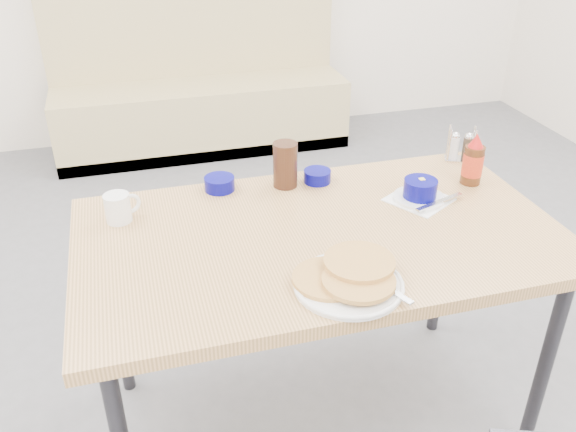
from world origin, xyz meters
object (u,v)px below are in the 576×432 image
object	(u,v)px
dining_table	(320,249)
butter_bowl	(317,176)
booth_bench	(200,95)
creamer_bowl	(220,184)
pancake_plate	(349,279)
condiment_caddy	(460,148)
syrup_bottle	(473,162)
amber_tumbler	(285,165)
coffee_mug	(119,207)
grits_setting	(420,192)

from	to	relation	value
dining_table	butter_bowl	size ratio (longest dim) A/B	15.39
booth_bench	creamer_bowl	size ratio (longest dim) A/B	19.25
pancake_plate	condiment_caddy	size ratio (longest dim) A/B	2.27
creamer_bowl	butter_bowl	bearing A→B (deg)	-5.45
syrup_bottle	pancake_plate	bearing A→B (deg)	-144.12
booth_bench	pancake_plate	distance (m)	2.83
butter_bowl	amber_tumbler	distance (m)	0.12
coffee_mug	amber_tumbler	world-z (taller)	amber_tumbler
grits_setting	syrup_bottle	distance (m)	0.23
booth_bench	grits_setting	size ratio (longest dim) A/B	7.48
dining_table	coffee_mug	size ratio (longest dim) A/B	12.83
pancake_plate	butter_bowl	world-z (taller)	pancake_plate
booth_bench	butter_bowl	xyz separation A→B (m)	(0.09, -2.23, 0.43)
coffee_mug	creamer_bowl	world-z (taller)	coffee_mug
pancake_plate	amber_tumbler	distance (m)	0.58
dining_table	condiment_caddy	bearing A→B (deg)	27.98
booth_bench	butter_bowl	world-z (taller)	booth_bench
dining_table	pancake_plate	xyz separation A→B (m)	(-0.01, -0.27, 0.08)
coffee_mug	amber_tumbler	xyz separation A→B (m)	(0.54, 0.09, 0.03)
pancake_plate	syrup_bottle	distance (m)	0.74
creamer_bowl	pancake_plate	bearing A→B (deg)	-70.08
butter_bowl	amber_tumbler	bearing A→B (deg)	178.98
amber_tumbler	syrup_bottle	world-z (taller)	syrup_bottle
booth_bench	grits_setting	world-z (taller)	booth_bench
grits_setting	syrup_bottle	world-z (taller)	syrup_bottle
pancake_plate	condiment_caddy	bearing A→B (deg)	42.89
coffee_mug	butter_bowl	distance (m)	0.65
booth_bench	creamer_bowl	world-z (taller)	booth_bench
syrup_bottle	grits_setting	bearing A→B (deg)	-163.12
butter_bowl	amber_tumbler	xyz separation A→B (m)	(-0.11, 0.00, 0.06)
creamer_bowl	condiment_caddy	bearing A→B (deg)	0.00
booth_bench	syrup_bottle	bearing A→B (deg)	-76.25
dining_table	grits_setting	bearing A→B (deg)	14.88
butter_bowl	syrup_bottle	world-z (taller)	syrup_bottle
creamer_bowl	amber_tumbler	xyz separation A→B (m)	(0.21, -0.03, 0.05)
condiment_caddy	syrup_bottle	world-z (taller)	syrup_bottle
grits_setting	syrup_bottle	xyz separation A→B (m)	(0.22, 0.07, 0.05)
booth_bench	coffee_mug	distance (m)	2.42
grits_setting	creamer_bowl	distance (m)	0.64
grits_setting	amber_tumbler	bearing A→B (deg)	150.63
creamer_bowl	coffee_mug	bearing A→B (deg)	-159.99
condiment_caddy	amber_tumbler	bearing A→B (deg)	-153.03
dining_table	creamer_bowl	bearing A→B (deg)	124.56
dining_table	creamer_bowl	size ratio (longest dim) A/B	14.18
grits_setting	butter_bowl	distance (m)	0.34
creamer_bowl	syrup_bottle	xyz separation A→B (m)	(0.81, -0.18, 0.05)
butter_bowl	condiment_caddy	bearing A→B (deg)	3.23
grits_setting	creamer_bowl	world-z (taller)	grits_setting
pancake_plate	amber_tumbler	world-z (taller)	amber_tumbler
amber_tumbler	condiment_caddy	distance (m)	0.66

